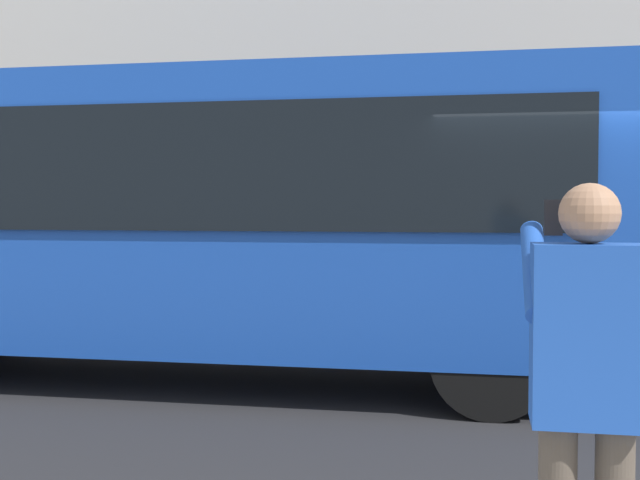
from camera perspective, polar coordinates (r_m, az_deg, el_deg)
ground_plane at (r=7.94m, az=17.37°, el=-10.54°), size 60.00×60.00×0.00m
red_bus at (r=8.46m, az=-9.15°, el=1.82°), size 9.05×2.54×3.08m
pedestrian_photographer at (r=3.17m, az=18.19°, el=-9.11°), size 0.53×0.52×1.70m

